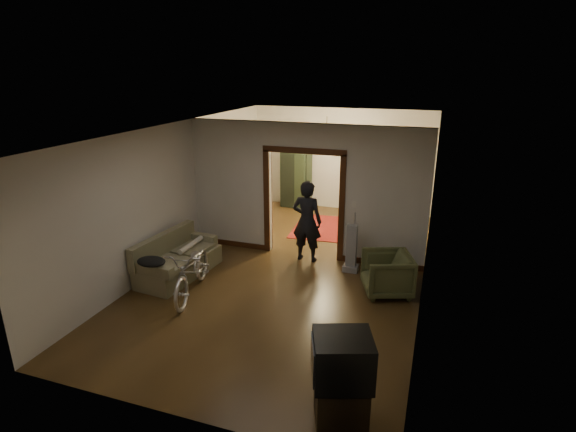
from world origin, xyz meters
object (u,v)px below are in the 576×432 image
at_px(sofa, 179,256).
at_px(desk, 370,204).
at_px(armchair, 387,274).
at_px(locker, 296,180).
at_px(bicycle, 193,270).
at_px(person, 307,221).

height_order(sofa, desk, sofa).
distance_m(armchair, locker, 5.46).
bearing_deg(bicycle, sofa, 125.41).
bearing_deg(sofa, desk, 64.82).
distance_m(person, desk, 3.44).
height_order(sofa, locker, locker).
bearing_deg(sofa, armchair, 14.13).
height_order(armchair, person, person).
height_order(locker, desk, locker).
relative_size(sofa, armchair, 2.16).
bearing_deg(sofa, bicycle, -36.10).
distance_m(armchair, desk, 4.35).
relative_size(bicycle, armchair, 2.13).
height_order(sofa, armchair, sofa).
height_order(sofa, bicycle, bicycle).
relative_size(person, desk, 1.91).
relative_size(bicycle, desk, 1.97).
bearing_deg(bicycle, armchair, 6.88).
distance_m(bicycle, desk, 5.84).
bearing_deg(desk, locker, -175.66).
xyz_separation_m(bicycle, desk, (2.25, 5.38, -0.13)).
distance_m(bicycle, locker, 5.61).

